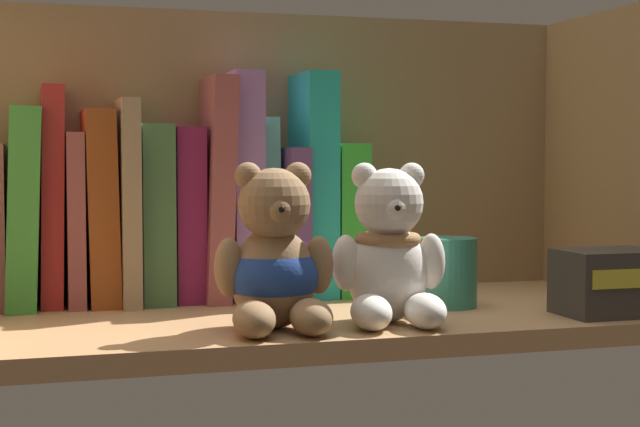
% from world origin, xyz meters
% --- Properties ---
extents(shelf_board, '(0.68, 0.31, 0.02)m').
position_xyz_m(shelf_board, '(0.00, 0.00, 0.01)').
color(shelf_board, tan).
rests_on(shelf_board, ground).
extents(shelf_back_panel, '(0.70, 0.01, 0.33)m').
position_xyz_m(shelf_back_panel, '(0.00, 0.16, 0.17)').
color(shelf_back_panel, olive).
rests_on(shelf_back_panel, ground).
extents(shelf_side_panel_right, '(0.02, 0.33, 0.33)m').
position_xyz_m(shelf_side_panel_right, '(0.35, 0.00, 0.17)').
color(shelf_side_panel_right, tan).
rests_on(shelf_side_panel_right, ground).
extents(book_1, '(0.04, 0.13, 0.20)m').
position_xyz_m(book_1, '(-0.28, 0.12, 0.12)').
color(book_1, green).
rests_on(book_1, shelf_board).
extents(book_2, '(0.03, 0.10, 0.23)m').
position_xyz_m(book_2, '(-0.25, 0.12, 0.13)').
color(book_2, maroon).
rests_on(book_2, shelf_board).
extents(book_3, '(0.02, 0.12, 0.18)m').
position_xyz_m(book_3, '(-0.23, 0.12, 0.11)').
color(book_3, brown).
rests_on(book_3, shelf_board).
extents(book_4, '(0.03, 0.12, 0.20)m').
position_xyz_m(book_4, '(-0.20, 0.12, 0.12)').
color(book_4, brown).
rests_on(book_4, shelf_board).
extents(book_5, '(0.02, 0.14, 0.21)m').
position_xyz_m(book_5, '(-0.17, 0.12, 0.13)').
color(book_5, '#947F60').
rests_on(book_5, shelf_board).
extents(book_6, '(0.03, 0.12, 0.19)m').
position_xyz_m(book_6, '(-0.15, 0.12, 0.11)').
color(book_6, '#406B3F').
rests_on(book_6, shelf_board).
extents(book_7, '(0.03, 0.11, 0.18)m').
position_xyz_m(book_7, '(-0.11, 0.12, 0.11)').
color(book_7, maroon).
rests_on(book_7, shelf_board).
extents(book_8, '(0.03, 0.13, 0.24)m').
position_xyz_m(book_8, '(-0.08, 0.12, 0.14)').
color(book_8, '#984B4B').
rests_on(book_8, shelf_board).
extents(book_9, '(0.03, 0.11, 0.24)m').
position_xyz_m(book_9, '(-0.05, 0.12, 0.14)').
color(book_9, '#976CAB').
rests_on(book_9, shelf_board).
extents(book_10, '(0.02, 0.09, 0.20)m').
position_xyz_m(book_10, '(-0.02, 0.12, 0.12)').
color(book_10, '#56ACA2').
rests_on(book_10, shelf_board).
extents(book_11, '(0.02, 0.14, 0.16)m').
position_xyz_m(book_11, '(-0.00, 0.12, 0.10)').
color(book_11, '#5D3C6C').
rests_on(book_11, shelf_board).
extents(book_12, '(0.03, 0.12, 0.24)m').
position_xyz_m(book_12, '(0.03, 0.12, 0.14)').
color(book_12, teal).
rests_on(book_12, shelf_board).
extents(book_13, '(0.03, 0.11, 0.17)m').
position_xyz_m(book_13, '(0.07, 0.12, 0.10)').
color(book_13, green).
rests_on(book_13, shelf_board).
extents(teddy_bear_larger, '(0.11, 0.11, 0.15)m').
position_xyz_m(teddy_bear_larger, '(-0.06, -0.09, 0.08)').
color(teddy_bear_larger, '#93704C').
rests_on(teddy_bear_larger, shelf_board).
extents(teddy_bear_smaller, '(0.11, 0.11, 0.15)m').
position_xyz_m(teddy_bear_smaller, '(0.04, -0.08, 0.08)').
color(teddy_bear_smaller, white).
rests_on(teddy_bear_smaller, shelf_board).
extents(pillar_candle, '(0.06, 0.06, 0.07)m').
position_xyz_m(pillar_candle, '(0.14, -0.01, 0.06)').
color(pillar_candle, '#2D7A66').
rests_on(pillar_candle, shelf_board).
extents(small_product_box, '(0.09, 0.07, 0.06)m').
position_xyz_m(small_product_box, '(0.26, -0.10, 0.05)').
color(small_product_box, '#38332D').
rests_on(small_product_box, shelf_board).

